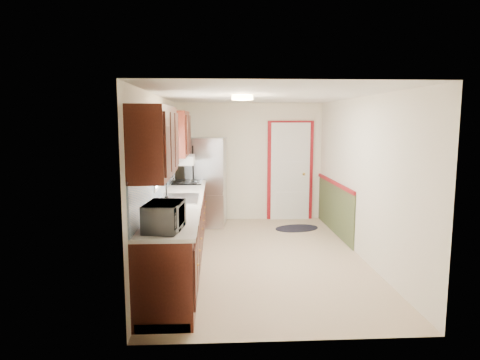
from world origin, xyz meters
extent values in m
cube|color=tan|center=(0.00, 0.00, 0.00)|extent=(3.20, 5.20, 0.12)
cube|color=white|center=(0.00, 0.00, 2.40)|extent=(3.20, 5.20, 0.12)
cube|color=#EFE8CF|center=(0.00, 2.50, 1.20)|extent=(3.20, 0.10, 2.40)
cube|color=#EFE8CF|center=(0.00, -2.50, 1.20)|extent=(3.20, 0.10, 2.40)
cube|color=#EFE8CF|center=(-1.50, 0.00, 1.20)|extent=(0.10, 5.20, 2.40)
cube|color=#EFE8CF|center=(1.50, 0.00, 1.20)|extent=(0.10, 5.20, 2.40)
cube|color=#37130C|center=(-1.20, -0.30, 0.45)|extent=(0.60, 4.00, 0.90)
cube|color=silver|center=(-1.19, -0.30, 0.92)|extent=(0.63, 4.00, 0.04)
cube|color=#5287C8|center=(-1.49, -0.30, 1.22)|extent=(0.02, 4.00, 0.55)
cube|color=#37130C|center=(-1.32, -1.60, 1.83)|extent=(0.35, 1.40, 0.75)
cube|color=#37130C|center=(-1.32, 1.10, 1.83)|extent=(0.35, 1.20, 0.75)
cube|color=white|center=(-1.49, -0.20, 1.62)|extent=(0.02, 1.00, 0.90)
cube|color=#E0472A|center=(-1.44, -0.20, 1.97)|extent=(0.05, 1.12, 0.24)
cube|color=#B7B7BC|center=(-1.19, -0.20, 0.95)|extent=(0.52, 0.82, 0.02)
cube|color=white|center=(-1.27, 1.15, 1.38)|extent=(0.45, 0.60, 0.15)
cube|color=maroon|center=(0.85, 2.47, 1.00)|extent=(0.94, 0.05, 2.08)
cube|color=white|center=(0.85, 2.44, 1.00)|extent=(0.80, 0.04, 2.00)
cube|color=#44502D|center=(1.49, 1.35, 0.45)|extent=(0.02, 2.30, 0.90)
cube|color=maroon|center=(1.48, 1.35, 0.92)|extent=(0.04, 2.30, 0.06)
cylinder|color=#FFD88C|center=(-0.30, -0.20, 2.36)|extent=(0.30, 0.30, 0.06)
imported|color=white|center=(-1.20, -1.95, 1.11)|extent=(0.34, 0.55, 0.35)
cube|color=#B7B7BC|center=(-0.86, 2.05, 0.86)|extent=(0.79, 0.75, 1.71)
cylinder|color=black|center=(-1.10, 1.68, 0.77)|extent=(0.02, 0.02, 1.20)
ellipsoid|color=black|center=(0.85, 1.65, 0.01)|extent=(0.97, 0.75, 0.01)
cube|color=black|center=(-1.19, 1.40, 0.95)|extent=(0.52, 0.63, 0.02)
camera|label=1|loc=(-0.67, -6.22, 2.05)|focal=32.00mm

